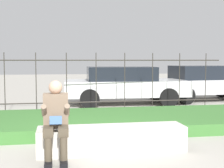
# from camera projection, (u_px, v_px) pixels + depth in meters

# --- Properties ---
(ground_plane) EXTENTS (60.00, 60.00, 0.00)m
(ground_plane) POSITION_uv_depth(u_px,v_px,m) (97.00, 152.00, 5.25)
(ground_plane) COLOR #A8A399
(stone_bench) EXTENTS (2.48, 0.55, 0.43)m
(stone_bench) POSITION_uv_depth(u_px,v_px,m) (112.00, 140.00, 5.28)
(stone_bench) COLOR beige
(stone_bench) RESTS_ON ground_plane
(person_seated_reader) EXTENTS (0.42, 0.73, 1.23)m
(person_seated_reader) POSITION_uv_depth(u_px,v_px,m) (56.00, 118.00, 4.79)
(person_seated_reader) COLOR black
(person_seated_reader) RESTS_ON ground_plane
(grass_berm) EXTENTS (10.35, 2.62, 0.25)m
(grass_berm) POSITION_uv_depth(u_px,v_px,m) (87.00, 122.00, 7.22)
(grass_berm) COLOR #3D7533
(grass_berm) RESTS_ON ground_plane
(iron_fence) EXTENTS (8.35, 0.03, 1.76)m
(iron_fence) POSITION_uv_depth(u_px,v_px,m) (81.00, 82.00, 8.83)
(iron_fence) COLOR #332D28
(iron_fence) RESTS_ON ground_plane
(car_parked_right) EXTENTS (4.10, 2.09, 1.34)m
(car_parked_right) POSITION_uv_depth(u_px,v_px,m) (205.00, 82.00, 12.01)
(car_parked_right) COLOR #B7B7BC
(car_parked_right) RESTS_ON ground_plane
(car_parked_center) EXTENTS (4.29, 2.05, 1.32)m
(car_parked_center) POSITION_uv_depth(u_px,v_px,m) (124.00, 84.00, 10.94)
(car_parked_center) COLOR silver
(car_parked_center) RESTS_ON ground_plane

